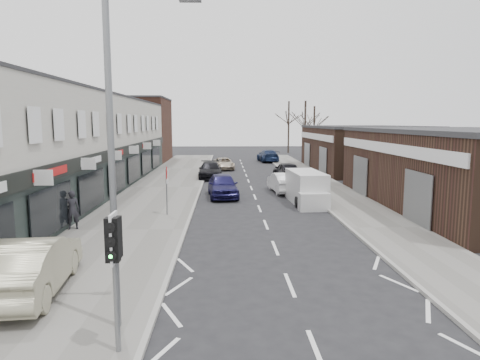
{
  "coord_description": "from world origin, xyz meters",
  "views": [
    {
      "loc": [
        -2.03,
        -10.9,
        5.12
      ],
      "look_at": [
        -1.38,
        7.6,
        2.6
      ],
      "focal_mm": 32.0,
      "sensor_mm": 36.0,
      "label": 1
    }
  ],
  "objects": [
    {
      "name": "pedestrian",
      "position": [
        -9.2,
        8.97,
        1.04
      ],
      "size": [
        0.77,
        0.62,
        1.84
      ],
      "primitive_type": "imported",
      "rotation": [
        0.0,
        0.0,
        3.44
      ],
      "color": "black",
      "rests_on": "pavement_left"
    },
    {
      "name": "white_van",
      "position": [
        3.11,
        15.62,
        0.95
      ],
      "size": [
        2.08,
        5.25,
        2.01
      ],
      "rotation": [
        0.0,
        0.0,
        0.06
      ],
      "color": "silver",
      "rests_on": "ground"
    },
    {
      "name": "warning_sign",
      "position": [
        -5.16,
        12.0,
        2.2
      ],
      "size": [
        0.12,
        0.8,
        2.7
      ],
      "color": "slate",
      "rests_on": "pavement_left"
    },
    {
      "name": "shop_terrace_left",
      "position": [
        -13.5,
        19.5,
        3.55
      ],
      "size": [
        8.0,
        41.0,
        7.1
      ],
      "primitive_type": "cube",
      "color": "beige",
      "rests_on": "ground"
    },
    {
      "name": "parked_car_left_c",
      "position": [
        -2.2,
        35.34,
        0.63
      ],
      "size": [
        2.52,
        4.7,
        1.25
      ],
      "primitive_type": "imported",
      "rotation": [
        0.0,
        0.0,
        0.1
      ],
      "color": "#BEAE98",
      "rests_on": "ground"
    },
    {
      "name": "pavement_right",
      "position": [
        5.75,
        22.0,
        0.06
      ],
      "size": [
        3.5,
        64.0,
        0.12
      ],
      "primitive_type": "cube",
      "color": "slate",
      "rests_on": "ground"
    },
    {
      "name": "pavement_left",
      "position": [
        -6.75,
        22.0,
        0.06
      ],
      "size": [
        5.5,
        64.0,
        0.12
      ],
      "primitive_type": "cube",
      "color": "slate",
      "rests_on": "ground"
    },
    {
      "name": "right_unit_near",
      "position": [
        12.5,
        14.0,
        2.25
      ],
      "size": [
        10.0,
        18.0,
        4.5
      ],
      "primitive_type": "cube",
      "color": "#39251A",
      "rests_on": "ground"
    },
    {
      "name": "parked_car_right_b",
      "position": [
        3.5,
        27.14,
        0.79
      ],
      "size": [
        2.26,
        4.76,
        1.57
      ],
      "primitive_type": "imported",
      "rotation": [
        0.0,
        0.0,
        3.23
      ],
      "color": "black",
      "rests_on": "ground"
    },
    {
      "name": "parked_car_left_b",
      "position": [
        -3.4,
        27.97,
        0.74
      ],
      "size": [
        2.22,
        5.16,
        1.48
      ],
      "primitive_type": "imported",
      "rotation": [
        0.0,
        0.0,
        0.03
      ],
      "color": "black",
      "rests_on": "ground"
    },
    {
      "name": "traffic_light",
      "position": [
        -4.4,
        -2.02,
        2.41
      ],
      "size": [
        0.28,
        0.6,
        3.1
      ],
      "color": "slate",
      "rests_on": "pavement_left"
    },
    {
      "name": "right_unit_far",
      "position": [
        12.5,
        34.0,
        2.25
      ],
      "size": [
        10.0,
        16.0,
        4.5
      ],
      "primitive_type": "cube",
      "color": "#39251A",
      "rests_on": "ground"
    },
    {
      "name": "brick_block_far",
      "position": [
        -13.5,
        45.0,
        4.0
      ],
      "size": [
        8.0,
        10.0,
        8.0
      ],
      "primitive_type": "cube",
      "color": "#49291F",
      "rests_on": "ground"
    },
    {
      "name": "sedan_on_pavement",
      "position": [
        -7.74,
        1.37,
        0.96
      ],
      "size": [
        2.3,
        5.26,
        1.68
      ],
      "primitive_type": "imported",
      "rotation": [
        0.0,
        0.0,
        3.25
      ],
      "color": "#9F9B7F",
      "rests_on": "pavement_left"
    },
    {
      "name": "parked_car_left_a",
      "position": [
        -2.2,
        18.08,
        0.81
      ],
      "size": [
        2.31,
        4.91,
        1.62
      ],
      "primitive_type": "imported",
      "rotation": [
        0.0,
        0.0,
        0.08
      ],
      "color": "#181645",
      "rests_on": "ground"
    },
    {
      "name": "tree_far_a",
      "position": [
        9.0,
        48.0,
        0.0
      ],
      "size": [
        3.6,
        3.6,
        8.0
      ],
      "primitive_type": null,
      "color": "#382D26",
      "rests_on": "ground"
    },
    {
      "name": "tree_far_c",
      "position": [
        8.5,
        60.0,
        0.0
      ],
      "size": [
        3.6,
        3.6,
        8.5
      ],
      "primitive_type": null,
      "color": "#382D26",
      "rests_on": "ground"
    },
    {
      "name": "tree_far_b",
      "position": [
        11.5,
        54.0,
        0.0
      ],
      "size": [
        3.6,
        3.6,
        7.5
      ],
      "primitive_type": null,
      "color": "#382D26",
      "rests_on": "ground"
    },
    {
      "name": "ground",
      "position": [
        0.0,
        0.0,
        0.0
      ],
      "size": [
        160.0,
        160.0,
        0.0
      ],
      "primitive_type": "plane",
      "color": "black",
      "rests_on": "ground"
    },
    {
      "name": "street_lamp",
      "position": [
        -4.53,
        -0.8,
        4.62
      ],
      "size": [
        2.23,
        0.22,
        8.0
      ],
      "color": "slate",
      "rests_on": "pavement_left"
    },
    {
      "name": "parked_car_right_c",
      "position": [
        3.5,
        44.13,
        0.78
      ],
      "size": [
        2.7,
        5.59,
        1.57
      ],
      "primitive_type": "imported",
      "rotation": [
        0.0,
        0.0,
        3.24
      ],
      "color": "#152243",
      "rests_on": "ground"
    },
    {
      "name": "parked_car_right_a",
      "position": [
        2.2,
        19.91,
        0.73
      ],
      "size": [
        1.96,
        4.56,
        1.46
      ],
      "primitive_type": "imported",
      "rotation": [
        0.0,
        0.0,
        3.24
      ],
      "color": "silver",
      "rests_on": "ground"
    }
  ]
}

